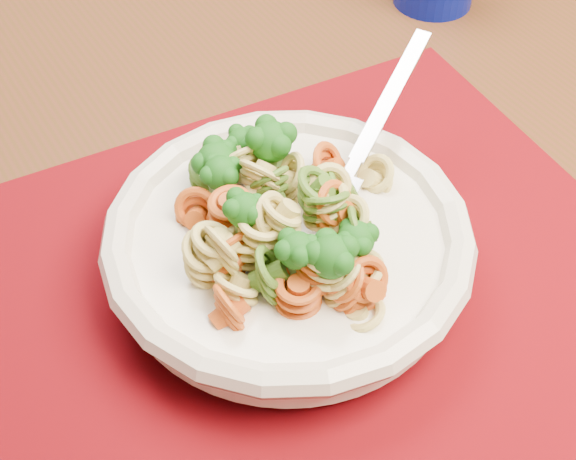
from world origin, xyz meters
TOP-DOWN VIEW (x-y plane):
  - dining_table at (-0.39, 0.08)m, footprint 1.40×0.94m
  - placemat at (-0.33, 0.04)m, footprint 0.49×0.39m
  - pasta_bowl at (-0.31, 0.06)m, footprint 0.23×0.23m
  - pasta_broccoli_heap at (-0.31, 0.06)m, footprint 0.20×0.20m
  - fork at (-0.27, 0.07)m, footprint 0.17×0.12m

SIDE VIEW (x-z plane):
  - dining_table at x=-0.39m, z-range 0.28..1.06m
  - placemat at x=-0.33m, z-range 0.78..0.78m
  - pasta_bowl at x=-0.31m, z-range 0.79..0.83m
  - fork at x=-0.27m, z-range 0.79..0.86m
  - pasta_broccoli_heap at x=-0.31m, z-range 0.80..0.86m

